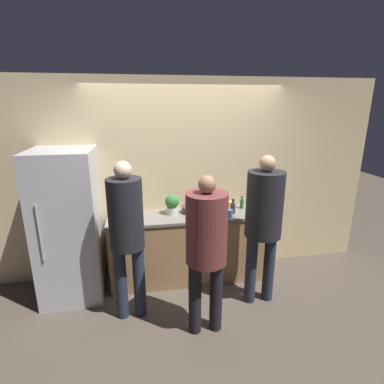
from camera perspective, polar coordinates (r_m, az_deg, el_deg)
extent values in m
plane|color=#4C4238|center=(3.99, 0.35, -18.20)|extent=(14.00, 14.00, 0.00)
cube|color=#D6BC8C|center=(4.00, -1.21, 2.43)|extent=(5.20, 0.06, 2.60)
cube|color=#9E754C|center=(4.04, -0.50, -10.46)|extent=(2.04, 0.56, 0.88)
cube|color=slate|center=(3.86, -0.52, -4.42)|extent=(2.07, 0.59, 0.03)
cube|color=#B7B7BC|center=(3.81, -22.37, -5.97)|extent=(0.69, 0.72, 1.79)
cylinder|color=#99999E|center=(3.50, -27.08, -6.99)|extent=(0.02, 0.02, 0.63)
cylinder|color=#232838|center=(3.45, -13.37, -16.46)|extent=(0.13, 0.13, 0.84)
cylinder|color=#232838|center=(3.44, -10.00, -16.34)|extent=(0.13, 0.13, 0.84)
cylinder|color=black|center=(3.10, -12.53, -4.09)|extent=(0.35, 0.35, 0.73)
sphere|color=beige|center=(2.97, -13.07, 4.14)|extent=(0.17, 0.17, 0.17)
cylinder|color=black|center=(3.19, 0.56, -19.45)|extent=(0.13, 0.13, 0.79)
cylinder|color=black|center=(3.24, 4.59, -18.99)|extent=(0.13, 0.13, 0.79)
cylinder|color=brown|center=(2.84, 2.79, -6.96)|extent=(0.40, 0.40, 0.69)
sphere|color=#936B4C|center=(2.70, 2.91, 1.44)|extent=(0.17, 0.17, 0.17)
cylinder|color=#232838|center=(3.66, 11.14, -14.21)|extent=(0.13, 0.13, 0.84)
cylinder|color=#232838|center=(3.74, 14.43, -13.72)|extent=(0.13, 0.13, 0.84)
cylinder|color=black|center=(3.38, 13.65, -2.31)|extent=(0.41, 0.41, 0.74)
sphere|color=tan|center=(3.26, 14.19, 5.31)|extent=(0.18, 0.18, 0.18)
cylinder|color=#4C3323|center=(3.89, 0.11, -3.30)|extent=(0.27, 0.27, 0.08)
ellipsoid|color=yellow|center=(3.88, 0.61, -2.41)|extent=(0.15, 0.12, 0.04)
cylinder|color=#3D424C|center=(3.90, -11.38, -3.24)|extent=(0.11, 0.11, 0.13)
cylinder|color=#99754C|center=(3.87, -11.64, -1.92)|extent=(0.01, 0.05, 0.21)
cylinder|color=#99754C|center=(3.88, -11.31, -1.88)|extent=(0.03, 0.04, 0.21)
cylinder|color=#99754C|center=(3.86, -11.46, -1.97)|extent=(0.05, 0.01, 0.21)
cylinder|color=#333338|center=(3.88, 7.79, -3.10)|extent=(0.06, 0.06, 0.13)
cylinder|color=#333338|center=(3.86, 7.84, -1.86)|extent=(0.03, 0.03, 0.04)
cylinder|color=black|center=(3.85, 7.86, -1.45)|extent=(0.03, 0.03, 0.02)
cylinder|color=#236033|center=(4.09, 9.46, -2.28)|extent=(0.05, 0.05, 0.12)
cylinder|color=#236033|center=(4.07, 9.51, -1.23)|extent=(0.02, 0.02, 0.04)
cylinder|color=black|center=(4.06, 9.53, -0.89)|extent=(0.03, 0.03, 0.01)
cylinder|color=gold|center=(4.09, 7.15, -2.38)|extent=(0.08, 0.08, 0.09)
cylinder|color=#335184|center=(3.78, 7.16, -4.00)|extent=(0.08, 0.08, 0.09)
cylinder|color=beige|center=(3.84, -3.80, -3.52)|extent=(0.14, 0.14, 0.09)
sphere|color=#2D6B33|center=(3.80, -3.83, -1.79)|extent=(0.18, 0.18, 0.18)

